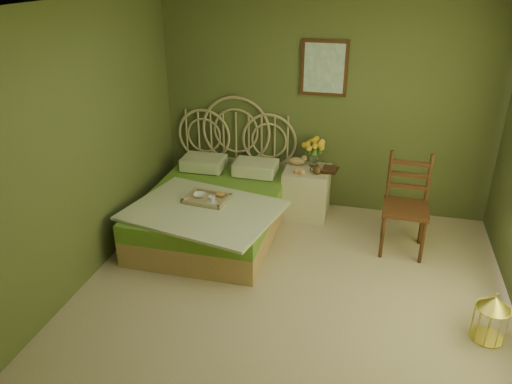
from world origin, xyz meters
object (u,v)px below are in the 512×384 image
(bed, at_px, (215,206))
(nightstand, at_px, (307,186))
(birdcage, at_px, (491,318))
(chair, at_px, (406,198))

(bed, bearing_deg, nightstand, 34.15)
(nightstand, height_order, birdcage, nightstand)
(nightstand, bearing_deg, chair, -25.35)
(nightstand, relative_size, chair, 0.96)
(bed, height_order, birdcage, bed)
(bed, distance_m, chair, 2.13)
(nightstand, relative_size, birdcage, 2.46)
(bed, xyz_separation_m, nightstand, (0.97, 0.66, 0.07))
(bed, relative_size, nightstand, 2.12)
(bed, distance_m, nightstand, 1.18)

